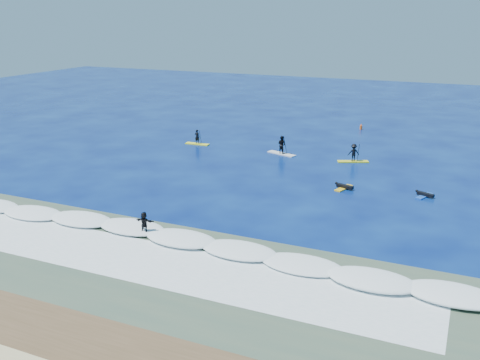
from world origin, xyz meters
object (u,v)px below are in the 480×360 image
at_px(sup_paddler_left, 197,139).
at_px(prone_paddler_far, 424,195).
at_px(wave_surfer, 144,224).
at_px(sup_paddler_right, 354,154).
at_px(marker_buoy, 361,127).
at_px(sup_paddler_center, 282,146).
at_px(prone_paddler_near, 344,187).

bearing_deg(sup_paddler_left, prone_paddler_far, -19.60).
xyz_separation_m(sup_paddler_left, wave_surfer, (8.80, -23.50, 0.25)).
bearing_deg(prone_paddler_far, wave_surfer, 157.15).
xyz_separation_m(sup_paddler_right, marker_buoy, (-2.41, 15.32, -0.48)).
distance_m(sup_paddler_center, sup_paddler_right, 7.32).
distance_m(sup_paddler_left, prone_paddler_far, 25.83).
distance_m(prone_paddler_near, wave_surfer, 17.56).
bearing_deg(marker_buoy, sup_paddler_center, -107.77).
relative_size(sup_paddler_right, wave_surfer, 1.42).
height_order(sup_paddler_left, prone_paddler_near, sup_paddler_left).
xyz_separation_m(sup_paddler_left, prone_paddler_near, (18.28, -8.74, -0.44)).
height_order(sup_paddler_center, prone_paddler_far, sup_paddler_center).
xyz_separation_m(sup_paddler_right, prone_paddler_far, (7.34, -7.84, -0.66)).
xyz_separation_m(prone_paddler_far, marker_buoy, (-9.76, 23.15, 0.18)).
height_order(sup_paddler_center, wave_surfer, sup_paddler_center).
height_order(sup_paddler_left, sup_paddler_center, sup_paddler_center).
xyz_separation_m(prone_paddler_far, wave_surfer, (-15.72, -15.36, 0.70)).
bearing_deg(sup_paddler_left, marker_buoy, 44.26).
relative_size(sup_paddler_center, sup_paddler_right, 1.09).
height_order(prone_paddler_near, wave_surfer, wave_surfer).
height_order(sup_paddler_right, prone_paddler_far, sup_paddler_right).
relative_size(sup_paddler_left, sup_paddler_center, 0.83).
xyz_separation_m(sup_paddler_left, prone_paddler_far, (24.52, -8.14, -0.45)).
distance_m(sup_paddler_left, sup_paddler_right, 17.18).
xyz_separation_m(sup_paddler_left, sup_paddler_center, (9.86, -0.27, 0.24)).
height_order(sup_paddler_center, prone_paddler_near, sup_paddler_center).
relative_size(sup_paddler_right, prone_paddler_far, 1.49).
bearing_deg(wave_surfer, prone_paddler_near, 52.95).
bearing_deg(prone_paddler_far, prone_paddler_near, 118.31).
relative_size(prone_paddler_near, prone_paddler_far, 1.07).
bearing_deg(sup_paddler_left, prone_paddler_near, -26.78).
bearing_deg(prone_paddler_far, sup_paddler_right, 65.94).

